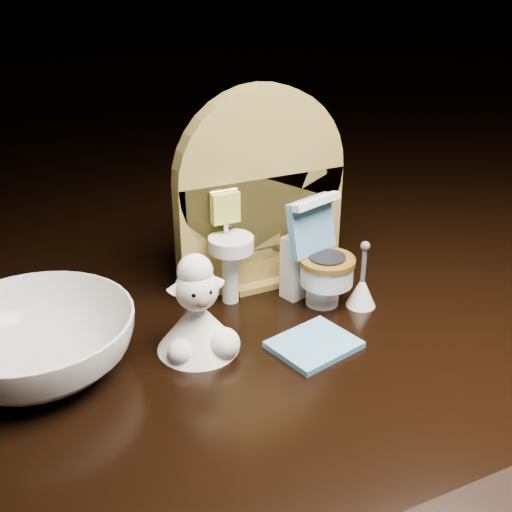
{
  "coord_description": "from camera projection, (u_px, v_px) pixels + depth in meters",
  "views": [
    {
      "loc": [
        -0.19,
        -0.33,
        0.24
      ],
      "look_at": [
        -0.02,
        0.02,
        0.05
      ],
      "focal_mm": 45.0,
      "sensor_mm": 36.0,
      "label": 1
    }
  ],
  "objects": [
    {
      "name": "toilet_brush",
      "position": [
        362.0,
        289.0,
        0.46
      ],
      "size": [
        0.02,
        0.02,
        0.05
      ],
      "color": "white",
      "rests_on": "ground"
    },
    {
      "name": "backdrop_panel",
      "position": [
        260.0,
        202.0,
        0.47
      ],
      "size": [
        0.13,
        0.05,
        0.15
      ],
      "color": "#A78D42",
      "rests_on": "ground"
    },
    {
      "name": "ceramic_bowl",
      "position": [
        37.0,
        344.0,
        0.39
      ],
      "size": [
        0.13,
        0.13,
        0.04
      ],
      "primitive_type": "imported",
      "rotation": [
        0.0,
        0.0,
        0.09
      ],
      "color": "white",
      "rests_on": "ground"
    },
    {
      "name": "bath_mat",
      "position": [
        314.0,
        345.0,
        0.41
      ],
      "size": [
        0.06,
        0.05,
        0.0
      ],
      "primitive_type": "cube",
      "rotation": [
        0.0,
        0.0,
        0.24
      ],
      "color": "#5998C6",
      "rests_on": "ground"
    },
    {
      "name": "toy_toilet",
      "position": [
        316.0,
        264.0,
        0.46
      ],
      "size": [
        0.05,
        0.05,
        0.08
      ],
      "rotation": [
        0.0,
        0.0,
        0.3
      ],
      "color": "white",
      "rests_on": "ground"
    },
    {
      "name": "plush_lamb",
      "position": [
        198.0,
        318.0,
        0.4
      ],
      "size": [
        0.05,
        0.05,
        0.07
      ],
      "rotation": [
        0.0,
        0.0,
        -0.07
      ],
      "color": "white",
      "rests_on": "ground"
    }
  ]
}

